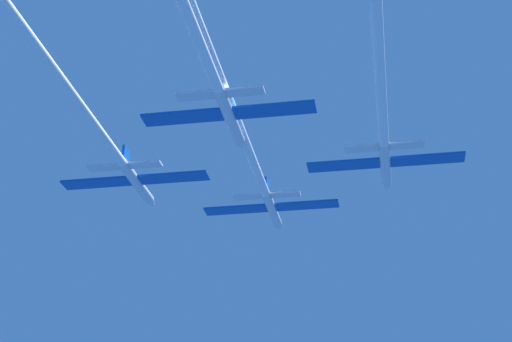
% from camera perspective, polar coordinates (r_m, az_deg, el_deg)
% --- Properties ---
extents(jet_lead, '(17.61, 57.71, 2.92)m').
position_cam_1_polar(jet_lead, '(91.93, -0.44, 1.23)').
color(jet_lead, silver).
extents(jet_left_wing, '(17.61, 61.16, 2.92)m').
position_cam_1_polar(jet_left_wing, '(81.77, -12.13, 4.41)').
color(jet_left_wing, silver).
extents(jet_right_wing, '(17.61, 63.80, 2.92)m').
position_cam_1_polar(jet_right_wing, '(76.63, 8.65, 6.64)').
color(jet_right_wing, silver).
extents(jet_slot, '(17.61, 61.29, 2.92)m').
position_cam_1_polar(jet_slot, '(67.26, -4.99, 11.27)').
color(jet_slot, silver).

